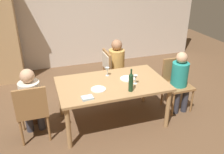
# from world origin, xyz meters

# --- Properties ---
(ground_plane) EXTENTS (10.00, 10.00, 0.00)m
(ground_plane) POSITION_xyz_m (0.00, 0.00, 0.00)
(ground_plane) COLOR brown
(rear_room_partition) EXTENTS (6.40, 0.12, 2.70)m
(rear_room_partition) POSITION_xyz_m (0.00, 2.71, 1.35)
(rear_room_partition) COLOR beige
(rear_room_partition) RESTS_ON ground_plane
(dining_table) EXTENTS (1.72, 1.02, 0.72)m
(dining_table) POSITION_xyz_m (0.00, 0.00, 0.64)
(dining_table) COLOR #A87F51
(dining_table) RESTS_ON ground_plane
(chair_right_end) EXTENTS (0.44, 0.44, 0.92)m
(chair_right_end) POSITION_xyz_m (1.24, 0.09, 0.53)
(chair_right_end) COLOR olive
(chair_right_end) RESTS_ON ground_plane
(chair_far_right) EXTENTS (0.46, 0.44, 0.92)m
(chair_far_right) POSITION_xyz_m (0.26, 0.89, 0.59)
(chair_far_right) COLOR olive
(chair_far_right) RESTS_ON ground_plane
(chair_left_end) EXTENTS (0.44, 0.44, 0.92)m
(chair_left_end) POSITION_xyz_m (-1.24, -0.09, 0.53)
(chair_left_end) COLOR olive
(chair_left_end) RESTS_ON ground_plane
(person_woman_host) EXTENTS (0.29, 0.33, 1.09)m
(person_woman_host) POSITION_xyz_m (1.24, -0.03, 0.64)
(person_woman_host) COLOR #33333D
(person_woman_host) RESTS_ON ground_plane
(person_man_bearded) EXTENTS (0.35, 0.31, 1.14)m
(person_man_bearded) POSITION_xyz_m (0.41, 0.89, 0.66)
(person_man_bearded) COLOR #33333D
(person_man_bearded) RESTS_ON ground_plane
(person_man_guest) EXTENTS (0.30, 0.35, 1.12)m
(person_man_guest) POSITION_xyz_m (-1.24, 0.03, 0.65)
(person_man_guest) COLOR #33333D
(person_man_guest) RESTS_ON ground_plane
(wine_bottle_tall_green) EXTENTS (0.07, 0.07, 0.35)m
(wine_bottle_tall_green) POSITION_xyz_m (0.18, -0.34, 0.87)
(wine_bottle_tall_green) COLOR #19381E
(wine_bottle_tall_green) RESTS_ON dining_table
(wine_glass_near_left) EXTENTS (0.07, 0.07, 0.15)m
(wine_glass_near_left) POSITION_xyz_m (0.34, -0.14, 0.83)
(wine_glass_near_left) COLOR silver
(wine_glass_near_left) RESTS_ON dining_table
(wine_glass_centre) EXTENTS (0.07, 0.07, 0.15)m
(wine_glass_centre) POSITION_xyz_m (0.01, 0.28, 0.83)
(wine_glass_centre) COLOR silver
(wine_glass_centre) RESTS_ON dining_table
(dinner_plate_host) EXTENTS (0.25, 0.25, 0.01)m
(dinner_plate_host) POSITION_xyz_m (0.28, 0.05, 0.73)
(dinner_plate_host) COLOR white
(dinner_plate_host) RESTS_ON dining_table
(dinner_plate_guest_left) EXTENTS (0.23, 0.23, 0.01)m
(dinner_plate_guest_left) POSITION_xyz_m (-0.27, -0.15, 0.73)
(dinner_plate_guest_left) COLOR white
(dinner_plate_guest_left) RESTS_ON dining_table
(folded_napkin) EXTENTS (0.17, 0.13, 0.03)m
(folded_napkin) POSITION_xyz_m (-0.48, -0.36, 0.74)
(folded_napkin) COLOR #ADC6D6
(folded_napkin) RESTS_ON dining_table
(handbag) EXTENTS (0.30, 0.17, 0.22)m
(handbag) POSITION_xyz_m (-1.24, 0.35, 0.11)
(handbag) COLOR brown
(handbag) RESTS_ON ground_plane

